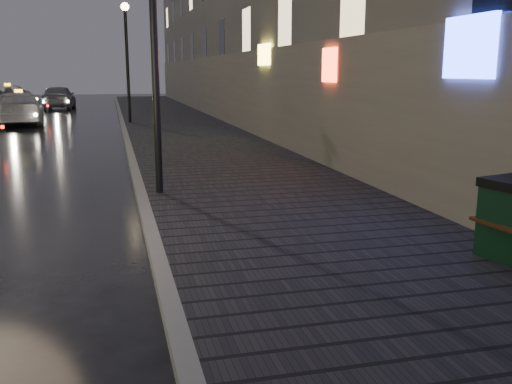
# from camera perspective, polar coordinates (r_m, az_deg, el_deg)

# --- Properties ---
(ground) EXTENTS (120.00, 120.00, 0.00)m
(ground) POSITION_cam_1_polar(r_m,az_deg,el_deg) (5.65, -23.74, -14.88)
(ground) COLOR black
(ground) RESTS_ON ground
(sidewalk) EXTENTS (4.60, 58.00, 0.15)m
(sidewalk) POSITION_cam_1_polar(r_m,az_deg,el_deg) (26.26, -7.89, 6.68)
(sidewalk) COLOR black
(sidewalk) RESTS_ON ground
(curb) EXTENTS (0.20, 58.00, 0.15)m
(curb) POSITION_cam_1_polar(r_m,az_deg,el_deg) (26.10, -13.17, 6.45)
(curb) COLOR slate
(curb) RESTS_ON ground
(lamp_near) EXTENTS (0.36, 0.36, 5.28)m
(lamp_near) POSITION_cam_1_polar(r_m,az_deg,el_deg) (11.07, -10.24, 17.16)
(lamp_near) COLOR black
(lamp_near) RESTS_ON sidewalk
(lamp_far) EXTENTS (0.36, 0.36, 5.28)m
(lamp_far) POSITION_cam_1_polar(r_m,az_deg,el_deg) (27.02, -12.81, 13.90)
(lamp_far) COLOR black
(lamp_far) RESTS_ON sidewalk
(taxi_mid) EXTENTS (2.68, 5.34, 1.49)m
(taxi_mid) POSITION_cam_1_polar(r_m,az_deg,el_deg) (29.24, -22.54, 7.73)
(taxi_mid) COLOR silver
(taxi_mid) RESTS_ON ground
(taxi_far) EXTENTS (3.26, 5.99, 1.59)m
(taxi_far) POSITION_cam_1_polar(r_m,az_deg,el_deg) (38.78, -23.49, 8.56)
(taxi_far) COLOR silver
(taxi_far) RESTS_ON ground
(car_far) EXTENTS (2.05, 4.67, 1.56)m
(car_far) POSITION_cam_1_polar(r_m,az_deg,el_deg) (40.12, -19.14, 8.95)
(car_far) COLOR gray
(car_far) RESTS_ON ground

